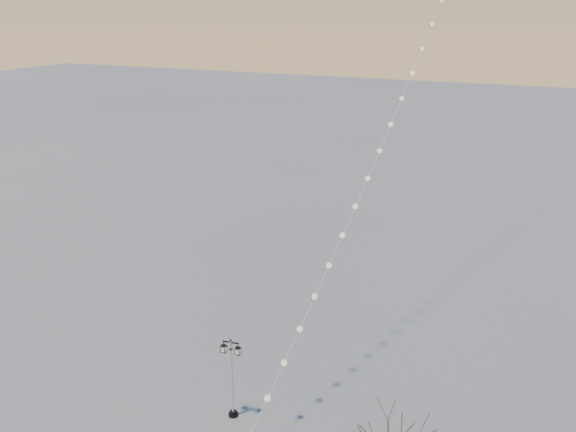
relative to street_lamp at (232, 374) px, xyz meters
The scene contains 1 object.
street_lamp is the anchor object (origin of this frame).
Camera 1 is at (11.90, -18.88, 20.17)m, focal length 37.04 mm.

